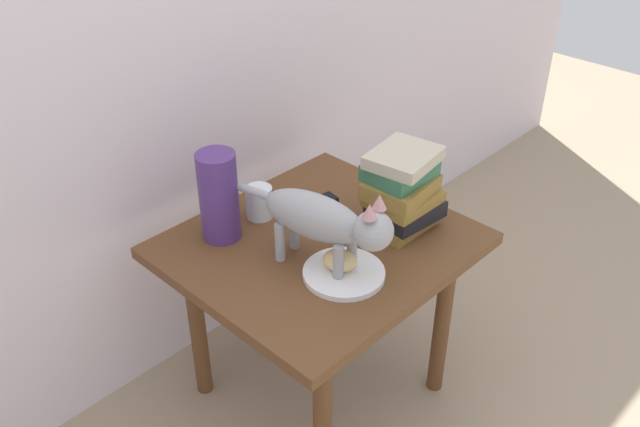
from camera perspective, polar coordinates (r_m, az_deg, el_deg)
ground_plane at (r=2.04m, az=0.00°, el=-14.17°), size 6.00×6.00×0.00m
side_table at (r=1.74m, az=0.00°, el=-4.24°), size 0.69×0.62×0.52m
plate at (r=1.58m, az=1.99°, el=-4.99°), size 0.19×0.19×0.01m
bread_roll at (r=1.57m, az=1.65°, el=-3.91°), size 0.09×0.10×0.05m
cat at (r=1.53m, az=0.40°, el=-0.54°), size 0.15×0.47×0.23m
book_stack at (r=1.71m, az=6.82°, el=1.95°), size 0.19×0.17×0.21m
green_vase at (r=1.67m, az=-8.39°, el=1.41°), size 0.10×0.10×0.23m
candle_jar at (r=1.78m, az=-5.06°, el=0.81°), size 0.07×0.07×0.08m
tv_remote at (r=1.81m, az=-0.74°, el=0.61°), size 0.16×0.07×0.02m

